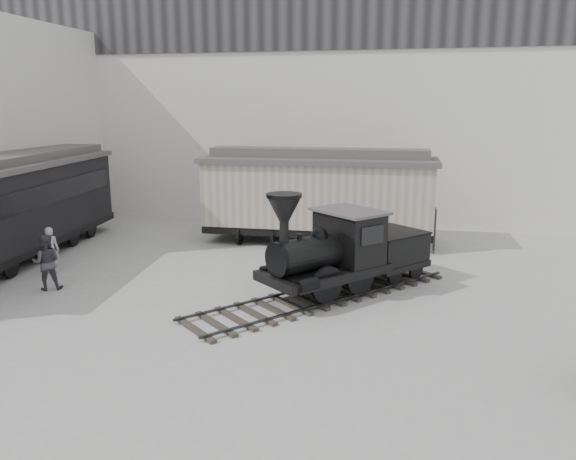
% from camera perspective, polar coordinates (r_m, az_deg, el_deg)
% --- Properties ---
extents(ground, '(90.00, 90.00, 0.00)m').
position_cam_1_polar(ground, '(14.10, -5.67, -10.95)').
color(ground, '#9E9E9B').
extents(north_wall, '(34.00, 2.51, 11.00)m').
position_cam_1_polar(north_wall, '(27.58, 3.52, 12.47)').
color(north_wall, silver).
rests_on(north_wall, ground).
extents(locomotive, '(7.44, 8.04, 3.18)m').
position_cam_1_polar(locomotive, '(16.98, 5.41, -2.62)').
color(locomotive, '#2D2824').
rests_on(locomotive, ground).
extents(boxcar, '(9.56, 3.09, 3.90)m').
position_cam_1_polar(boxcar, '(23.10, 3.05, 3.70)').
color(boxcar, black).
rests_on(boxcar, ground).
extents(passenger_coach, '(4.00, 13.66, 3.61)m').
position_cam_1_polar(passenger_coach, '(22.18, -27.06, 1.81)').
color(passenger_coach, black).
rests_on(passenger_coach, ground).
extents(visitor_a, '(0.69, 0.59, 1.60)m').
position_cam_1_polar(visitor_a, '(20.69, -23.00, -1.88)').
color(visitor_a, '#B2B4AC').
rests_on(visitor_a, ground).
extents(visitor_b, '(1.05, 0.96, 1.75)m').
position_cam_1_polar(visitor_b, '(18.86, -23.33, -3.01)').
color(visitor_b, '#3B3B41').
rests_on(visitor_b, ground).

